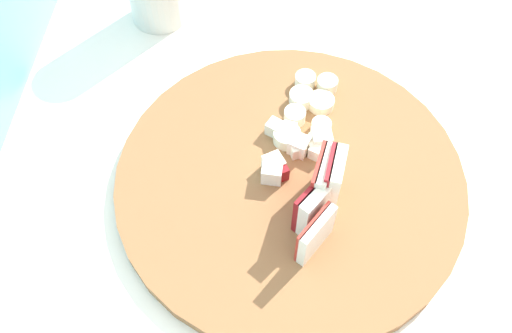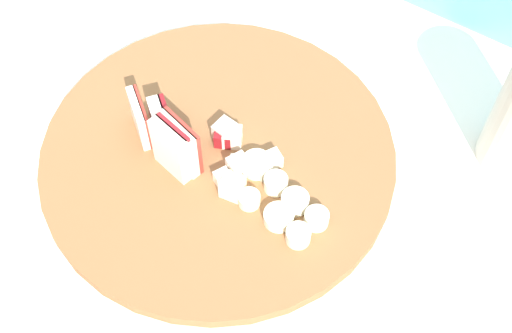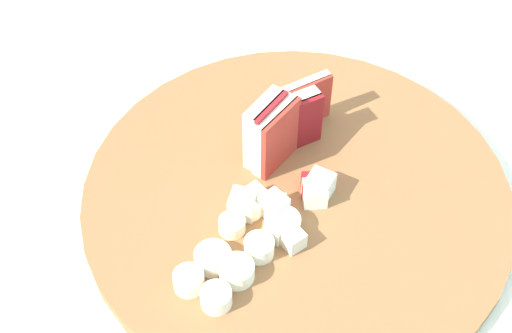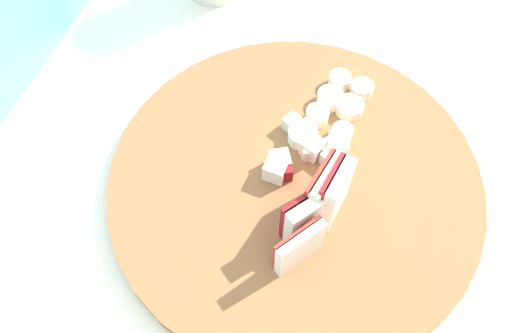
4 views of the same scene
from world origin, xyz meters
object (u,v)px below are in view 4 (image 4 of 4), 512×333
cutting_board (295,181)px  apple_dice_pile (302,153)px  apple_wedge_fan (317,207)px  banana_slice_rows (333,114)px

cutting_board → apple_dice_pile: (0.02, -0.00, 0.02)m
cutting_board → apple_wedge_fan: size_ratio=3.48×
apple_dice_pile → banana_slice_rows: apple_dice_pile is taller
cutting_board → banana_slice_rows: 0.08m
banana_slice_rows → apple_dice_pile: bearing=163.1°
cutting_board → apple_dice_pile: apple_dice_pile is taller
apple_dice_pile → banana_slice_rows: size_ratio=0.71×
apple_wedge_fan → banana_slice_rows: 0.12m
apple_dice_pile → banana_slice_rows: 0.06m
apple_wedge_fan → apple_dice_pile: size_ratio=1.30×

